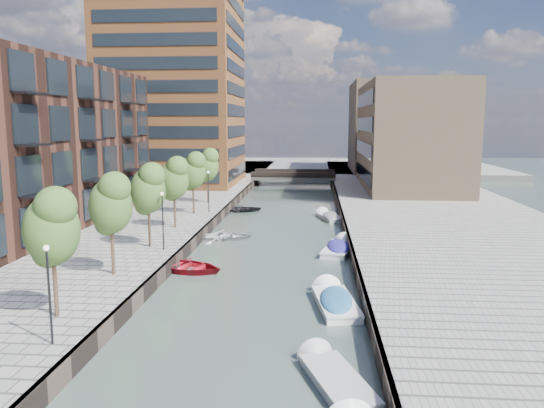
# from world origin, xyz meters

# --- Properties ---
(water) EXTENTS (300.00, 300.00, 0.00)m
(water) POSITION_xyz_m (0.00, 40.00, 0.00)
(water) COLOR #38473F
(water) RESTS_ON ground
(quay_right) EXTENTS (20.00, 140.00, 1.00)m
(quay_right) POSITION_xyz_m (16.00, 40.00, 0.50)
(quay_right) COLOR gray
(quay_right) RESTS_ON ground
(quay_wall_left) EXTENTS (0.25, 140.00, 1.00)m
(quay_wall_left) POSITION_xyz_m (-6.10, 40.00, 0.50)
(quay_wall_left) COLOR #332823
(quay_wall_left) RESTS_ON ground
(quay_wall_right) EXTENTS (0.25, 140.00, 1.00)m
(quay_wall_right) POSITION_xyz_m (6.10, 40.00, 0.50)
(quay_wall_right) COLOR #332823
(quay_wall_right) RESTS_ON ground
(far_closure) EXTENTS (80.00, 40.00, 1.00)m
(far_closure) POSITION_xyz_m (0.00, 100.00, 0.50)
(far_closure) COLOR gray
(far_closure) RESTS_ON ground
(apartment_block) EXTENTS (8.00, 38.00, 14.00)m
(apartment_block) POSITION_xyz_m (-20.00, 30.00, 8.00)
(apartment_block) COLOR #321A13
(apartment_block) RESTS_ON quay_left
(tower) EXTENTS (18.00, 18.00, 30.00)m
(tower) POSITION_xyz_m (-17.00, 65.00, 16.00)
(tower) COLOR #9B592D
(tower) RESTS_ON quay_left
(tan_block_near) EXTENTS (12.00, 25.00, 14.00)m
(tan_block_near) POSITION_xyz_m (16.00, 62.00, 8.00)
(tan_block_near) COLOR #8B7155
(tan_block_near) RESTS_ON quay_right
(tan_block_far) EXTENTS (12.00, 20.00, 16.00)m
(tan_block_far) POSITION_xyz_m (16.00, 88.00, 9.00)
(tan_block_far) COLOR #8B7155
(tan_block_far) RESTS_ON quay_right
(bridge) EXTENTS (13.00, 6.00, 1.30)m
(bridge) POSITION_xyz_m (0.00, 72.00, 1.39)
(bridge) COLOR gray
(bridge) RESTS_ON ground
(tree_1) EXTENTS (2.50, 2.50, 5.95)m
(tree_1) POSITION_xyz_m (-8.50, 11.00, 5.31)
(tree_1) COLOR #382619
(tree_1) RESTS_ON quay_left
(tree_2) EXTENTS (2.50, 2.50, 5.95)m
(tree_2) POSITION_xyz_m (-8.50, 18.00, 5.31)
(tree_2) COLOR #382619
(tree_2) RESTS_ON quay_left
(tree_3) EXTENTS (2.50, 2.50, 5.95)m
(tree_3) POSITION_xyz_m (-8.50, 25.00, 5.31)
(tree_3) COLOR #382619
(tree_3) RESTS_ON quay_left
(tree_4) EXTENTS (2.50, 2.50, 5.95)m
(tree_4) POSITION_xyz_m (-8.50, 32.00, 5.31)
(tree_4) COLOR #382619
(tree_4) RESTS_ON quay_left
(tree_5) EXTENTS (2.50, 2.50, 5.95)m
(tree_5) POSITION_xyz_m (-8.50, 39.00, 5.31)
(tree_5) COLOR #382619
(tree_5) RESTS_ON quay_left
(tree_6) EXTENTS (2.50, 2.50, 5.95)m
(tree_6) POSITION_xyz_m (-8.50, 46.00, 5.31)
(tree_6) COLOR #382619
(tree_6) RESTS_ON quay_left
(lamp_0) EXTENTS (0.24, 0.24, 4.12)m
(lamp_0) POSITION_xyz_m (-7.20, 8.00, 3.51)
(lamp_0) COLOR black
(lamp_0) RESTS_ON quay_left
(lamp_1) EXTENTS (0.24, 0.24, 4.12)m
(lamp_1) POSITION_xyz_m (-7.20, 24.00, 3.51)
(lamp_1) COLOR black
(lamp_1) RESTS_ON quay_left
(lamp_2) EXTENTS (0.24, 0.24, 4.12)m
(lamp_2) POSITION_xyz_m (-7.20, 40.00, 3.51)
(lamp_2) COLOR black
(lamp_2) RESTS_ON quay_left
(sloop_2) EXTENTS (6.07, 5.11, 1.07)m
(sloop_2) POSITION_xyz_m (-5.17, 22.33, 0.00)
(sloop_2) COLOR maroon
(sloop_2) RESTS_ON ground
(sloop_3) EXTENTS (5.43, 4.41, 0.99)m
(sloop_3) POSITION_xyz_m (-4.29, 32.05, 0.00)
(sloop_3) COLOR silver
(sloop_3) RESTS_ON ground
(sloop_4) EXTENTS (5.36, 4.40, 0.97)m
(sloop_4) POSITION_xyz_m (-4.85, 46.46, 0.00)
(sloop_4) COLOR black
(sloop_4) RESTS_ON ground
(motorboat_0) EXTENTS (2.68, 5.71, 1.83)m
(motorboat_0) POSITION_xyz_m (4.50, 16.41, 0.22)
(motorboat_0) COLOR white
(motorboat_0) RESTS_ON ground
(motorboat_2) EXTENTS (3.18, 5.10, 1.61)m
(motorboat_2) POSITION_xyz_m (4.11, 7.89, 0.09)
(motorboat_2) COLOR #B4B4B2
(motorboat_2) RESTS_ON ground
(motorboat_3) EXTENTS (3.01, 5.72, 1.81)m
(motorboat_3) POSITION_xyz_m (5.33, 28.83, 0.22)
(motorboat_3) COLOR white
(motorboat_3) RESTS_ON ground
(motorboat_4) EXTENTS (3.06, 5.17, 1.63)m
(motorboat_4) POSITION_xyz_m (4.83, 42.70, 0.20)
(motorboat_4) COLOR beige
(motorboat_4) RESTS_ON ground
(car) EXTENTS (1.96, 4.04, 1.33)m
(car) POSITION_xyz_m (11.19, 60.52, 1.67)
(car) COLOR silver
(car) RESTS_ON quay_right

